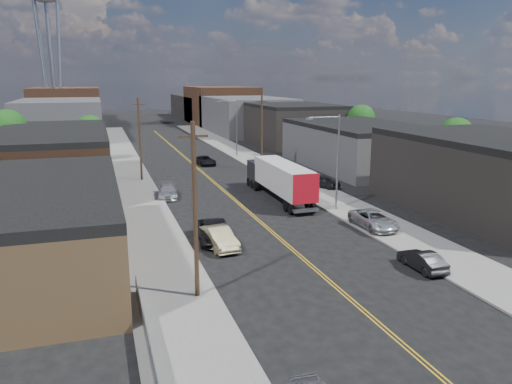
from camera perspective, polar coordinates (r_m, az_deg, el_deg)
ground at (r=78.14m, az=-7.87°, el=3.74°), size 260.00×260.00×0.00m
centerline at (r=63.63m, az=-5.53°, el=1.74°), size 0.32×120.00×0.01m
sidewalk_left at (r=62.37m, az=-14.09°, el=1.25°), size 5.00×140.00×0.15m
sidewalk_right at (r=66.22m, az=2.53°, el=2.29°), size 5.00×140.00×0.15m
warehouse_tan at (r=35.70m, az=-25.06°, el=-3.63°), size 12.00×22.00×5.60m
warehouse_brown at (r=60.94m, az=-22.20°, el=3.50°), size 12.00×26.00×6.60m
industrial_right_a at (r=51.00m, az=26.07°, el=1.78°), size 14.00×22.00×7.10m
industrial_right_b at (r=71.86m, az=11.72°, el=5.27°), size 14.00×24.00×6.10m
industrial_right_c at (r=95.16m, az=4.04°, el=7.75°), size 14.00×22.00×7.60m
skyline_left_a at (r=111.60m, az=-21.40°, el=7.75°), size 16.00×30.00×8.00m
skyline_right_a at (r=116.17m, az=-1.12°, el=8.79°), size 16.00×30.00×8.00m
skyline_left_b at (r=136.45m, az=-20.83°, el=8.99°), size 16.00×26.00×10.00m
skyline_right_b at (r=140.22m, az=-4.08°, el=9.86°), size 16.00×26.00×10.00m
skyline_left_c at (r=156.48m, az=-20.44°, el=8.86°), size 16.00×40.00×7.00m
skyline_right_c at (r=159.77m, az=-5.79°, el=9.65°), size 16.00×40.00×7.00m
streetlight_near at (r=46.47m, az=8.91°, el=4.20°), size 3.39×0.25×9.00m
streetlight_far at (r=79.12m, az=-2.52°, el=7.85°), size 3.39×0.25×9.00m
utility_pole_left_near at (r=27.44m, az=-6.97°, el=-2.12°), size 1.60×0.26×10.00m
utility_pole_left_far at (r=61.68m, az=-13.14°, el=5.95°), size 1.60×0.26×10.00m
utility_pole_right at (r=67.87m, az=0.66°, el=6.88°), size 1.60×0.26×10.00m
chainlink_fence at (r=22.77m, az=-11.99°, el=-17.86°), size 0.05×16.00×1.22m
tree_left_mid at (r=72.23m, az=-26.44°, el=6.18°), size 5.10×5.04×8.37m
tree_left_far at (r=78.46m, az=-18.38°, el=6.62°), size 4.35×4.20×6.97m
tree_right_near at (r=67.98m, az=21.91°, el=5.74°), size 4.60×4.48×7.44m
tree_right_far at (r=87.71m, az=11.94°, el=7.98°), size 4.85×4.76×7.91m
semi_truck at (r=51.60m, az=2.53°, el=1.68°), size 2.65×14.85×3.88m
car_left_b at (r=36.82m, az=-4.23°, el=-5.24°), size 2.15×4.85×1.55m
car_left_c at (r=38.36m, az=-4.81°, el=-4.51°), size 2.91×5.69×1.54m
car_left_d at (r=52.94m, az=-10.06°, el=0.08°), size 2.45×4.84×1.35m
car_right_oncoming at (r=34.47m, az=18.47°, el=-7.41°), size 1.36×3.89×1.28m
car_right_lot_a at (r=42.19m, az=13.30°, el=-3.07°), size 2.46×5.19×1.43m
car_right_lot_b at (r=57.62m, az=5.07°, el=1.50°), size 3.19×5.55×1.51m
car_right_lot_c at (r=57.02m, az=7.63°, el=1.27°), size 3.45×4.47×1.42m
car_ahead_truck at (r=72.43m, az=-5.81°, el=3.60°), size 2.60×4.84×1.29m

